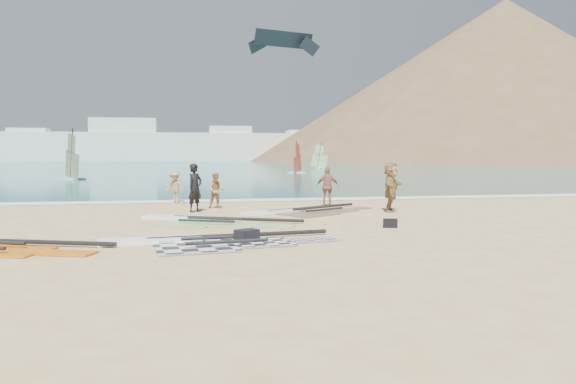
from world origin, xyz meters
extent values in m
plane|color=#D7B87E|center=(0.00, 0.00, 0.00)|extent=(300.00, 300.00, 0.00)
cube|color=#0C5959|center=(0.00, 132.00, 0.00)|extent=(300.00, 240.00, 0.06)
cube|color=white|center=(0.00, 12.30, 0.00)|extent=(300.00, 1.20, 0.04)
cube|color=white|center=(-20.00, 150.00, 4.03)|extent=(160.00, 8.00, 8.00)
cube|color=white|center=(-45.00, 150.00, 4.53)|extent=(10.00, 7.00, 9.00)
cube|color=white|center=(-20.00, 150.00, 6.03)|extent=(18.00, 7.00, 12.00)
cube|color=white|center=(10.00, 150.00, 5.03)|extent=(12.00, 7.00, 10.00)
cube|color=white|center=(35.00, 150.00, 4.53)|extent=(16.00, 7.00, 9.00)
cube|color=white|center=(55.00, 150.00, 5.53)|extent=(10.00, 7.00, 11.00)
cone|color=brown|center=(85.00, 130.00, 0.00)|extent=(143.00, 143.00, 45.00)
cube|color=black|center=(-3.83, -0.75, 0.02)|extent=(2.21, 2.39, 0.04)
cube|color=black|center=(-2.12, -0.52, 0.02)|extent=(1.68, 1.59, 0.04)
cube|color=black|center=(-0.73, -0.34, 0.02)|extent=(1.37, 0.81, 0.04)
cylinder|color=black|center=(-2.57, 0.40, 0.10)|extent=(4.93, 0.77, 0.12)
cylinder|color=black|center=(-3.13, -0.28, 0.16)|extent=(2.04, 0.35, 0.09)
cylinder|color=black|center=(-3.03, -1.03, 0.16)|extent=(2.04, 0.35, 0.09)
cube|color=white|center=(-4.92, 0.08, 0.06)|extent=(2.66, 1.03, 0.12)
cube|color=#52BB1D|center=(-3.85, 3.93, 0.02)|extent=(2.50, 2.59, 0.04)
cube|color=#52BB1D|center=(-2.39, 3.24, 0.02)|extent=(1.83, 1.78, 0.04)
cube|color=#52BB1D|center=(-1.21, 2.69, 0.02)|extent=(1.35, 1.06, 0.04)
cylinder|color=black|center=(-2.28, 4.19, 0.10)|extent=(4.23, 2.08, 0.11)
cylinder|color=black|center=(-3.06, 3.95, 0.16)|extent=(1.76, 0.89, 0.08)
cylinder|color=black|center=(-3.36, 3.31, 0.16)|extent=(1.76, 0.89, 0.08)
cube|color=white|center=(-4.28, 5.14, 0.06)|extent=(2.46, 1.62, 0.12)
cube|color=#DF500E|center=(0.46, 6.05, 0.02)|extent=(2.62, 2.69, 0.04)
cube|color=#DF500E|center=(1.86, 6.88, 0.02)|extent=(1.90, 1.87, 0.04)
cube|color=#DF500E|center=(3.00, 7.56, 0.02)|extent=(1.36, 1.15, 0.04)
cylinder|color=black|center=(1.13, 7.52, 0.10)|extent=(4.08, 2.49, 0.11)
cylinder|color=black|center=(0.89, 6.72, 0.16)|extent=(1.71, 1.06, 0.08)
cylinder|color=black|center=(1.26, 6.11, 0.16)|extent=(1.71, 1.06, 0.08)
cube|color=white|center=(-0.80, 6.37, 0.06)|extent=(2.44, 1.82, 0.12)
cube|color=#B5261B|center=(-8.00, -0.71, 0.02)|extent=(1.85, 1.78, 0.04)
cube|color=#B5261B|center=(-6.72, -1.18, 0.02)|extent=(1.40, 1.03, 0.04)
cylinder|color=black|center=(-7.97, 0.29, 0.10)|extent=(4.55, 1.78, 0.12)
cube|color=black|center=(-2.48, -0.33, 0.18)|extent=(0.69, 0.65, 0.35)
cube|color=black|center=(2.27, 1.84, 0.13)|extent=(0.53, 0.45, 0.27)
imported|color=black|center=(-3.60, 7.60, 0.95)|extent=(0.81, 0.81, 1.90)
imported|color=#A1724B|center=(-2.69, 8.92, 0.75)|extent=(0.75, 0.59, 1.50)
imported|color=#A97D50|center=(-4.43, 11.50, 0.76)|extent=(1.12, 1.06, 1.52)
imported|color=#9C634F|center=(2.09, 8.82, 0.86)|extent=(1.09, 0.71, 1.72)
imported|color=#987849|center=(3.99, 6.27, 0.99)|extent=(1.44, 1.87, 1.97)
cube|color=white|center=(-13.26, 35.65, 0.10)|extent=(2.43, 1.89, 0.14)
cube|color=orange|center=(-13.26, 35.65, 1.29)|extent=(1.64, 2.55, 2.65)
cube|color=orange|center=(-13.26, 35.65, 3.11)|extent=(0.94, 1.45, 1.84)
cylinder|color=black|center=(-13.26, 35.65, 2.30)|extent=(0.53, 0.76, 4.20)
cube|color=white|center=(8.93, 48.18, 0.09)|extent=(2.04, 1.63, 0.12)
cube|color=#D31C42|center=(8.93, 48.18, 1.09)|extent=(1.44, 2.13, 2.24)
cube|color=#D31C42|center=(8.93, 48.18, 2.63)|extent=(0.83, 1.21, 1.56)
cylinder|color=black|center=(8.93, 48.18, 1.95)|extent=(0.46, 0.64, 3.55)
cube|color=white|center=(15.64, 64.78, 0.09)|extent=(1.55, 2.17, 0.12)
cube|color=#5BAA26|center=(15.64, 64.78, 1.13)|extent=(2.33, 1.28, 2.32)
cube|color=#5BAA26|center=(15.64, 64.78, 2.72)|extent=(1.32, 0.74, 1.61)
cylinder|color=black|center=(15.64, 64.78, 2.01)|extent=(0.69, 0.42, 3.68)
cube|color=black|center=(7.15, 47.21, 14.86)|extent=(6.86, 2.72, 1.67)
cube|color=black|center=(4.32, 46.41, 14.16)|extent=(2.15, 1.31, 2.12)
cube|color=black|center=(9.99, 48.02, 14.16)|extent=(2.40, 0.99, 2.12)
camera|label=1|loc=(-4.12, -14.64, 2.33)|focal=35.00mm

